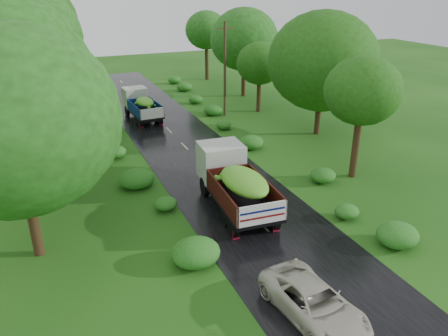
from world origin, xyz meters
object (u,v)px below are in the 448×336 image
truck_near (234,179)px  utility_pole (225,69)px  truck_far (141,104)px  car (314,302)px

truck_near → utility_pole: utility_pole is taller
utility_pole → truck_far: bearing=162.6°
truck_far → car: truck_far is taller
truck_far → car: 26.49m
truck_far → utility_pole: utility_pole is taller
car → utility_pole: utility_pole is taller
truck_far → utility_pole: bearing=-17.9°
truck_near → utility_pole: bearing=72.1°
truck_far → car: bearing=-93.8°
truck_near → truck_far: truck_near is taller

